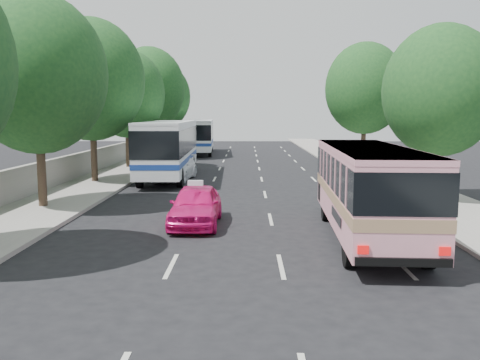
{
  "coord_description": "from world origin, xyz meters",
  "views": [
    {
      "loc": [
        0.1,
        -14.97,
        3.99
      ],
      "look_at": [
        -0.15,
        3.32,
        1.6
      ],
      "focal_mm": 38.0,
      "sensor_mm": 36.0,
      "label": 1
    }
  ],
  "objects_px": {
    "tour_coach_rear": "(200,134)",
    "pink_bus": "(368,182)",
    "white_pickup": "(175,168)",
    "pink_taxi": "(196,205)",
    "tour_coach_front": "(169,144)"
  },
  "relations": [
    {
      "from": "white_pickup",
      "to": "tour_coach_front",
      "type": "relative_size",
      "value": 0.42
    },
    {
      "from": "tour_coach_rear",
      "to": "pink_taxi",
      "type": "bearing_deg",
      "value": -87.93
    },
    {
      "from": "pink_bus",
      "to": "tour_coach_rear",
      "type": "distance_m",
      "value": 36.13
    },
    {
      "from": "pink_taxi",
      "to": "pink_bus",
      "type": "bearing_deg",
      "value": -18.2
    },
    {
      "from": "tour_coach_rear",
      "to": "pink_bus",
      "type": "bearing_deg",
      "value": -79.19
    },
    {
      "from": "pink_bus",
      "to": "white_pickup",
      "type": "height_order",
      "value": "pink_bus"
    },
    {
      "from": "tour_coach_rear",
      "to": "tour_coach_front",
      "type": "bearing_deg",
      "value": -93.27
    },
    {
      "from": "white_pickup",
      "to": "tour_coach_rear",
      "type": "height_order",
      "value": "tour_coach_rear"
    },
    {
      "from": "pink_bus",
      "to": "tour_coach_front",
      "type": "distance_m",
      "value": 17.68
    },
    {
      "from": "tour_coach_front",
      "to": "pink_bus",
      "type": "bearing_deg",
      "value": -62.04
    },
    {
      "from": "pink_bus",
      "to": "white_pickup",
      "type": "distance_m",
      "value": 16.7
    },
    {
      "from": "pink_taxi",
      "to": "tour_coach_front",
      "type": "height_order",
      "value": "tour_coach_front"
    },
    {
      "from": "pink_bus",
      "to": "pink_taxi",
      "type": "distance_m",
      "value": 6.11
    },
    {
      "from": "pink_bus",
      "to": "tour_coach_rear",
      "type": "bearing_deg",
      "value": 106.57
    },
    {
      "from": "pink_bus",
      "to": "tour_coach_front",
      "type": "bearing_deg",
      "value": 122.32
    }
  ]
}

